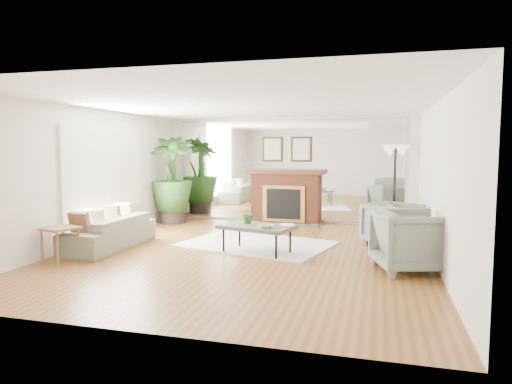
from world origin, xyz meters
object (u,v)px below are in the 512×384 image
(fireplace, at_px, (285,195))
(armchair_front, at_px, (411,241))
(coffee_table, at_px, (257,228))
(floor_lamp, at_px, (396,157))
(potted_ficus, at_px, (171,177))
(sofa, at_px, (110,232))
(side_table, at_px, (60,233))
(armchair_back, at_px, (392,224))

(fireplace, distance_m, armchair_front, 4.55)
(coffee_table, height_order, floor_lamp, floor_lamp)
(armchair_front, xyz_separation_m, potted_ficus, (-5.20, 3.03, 0.66))
(potted_ficus, bearing_deg, sofa, -86.98)
(fireplace, height_order, coffee_table, fireplace)
(fireplace, bearing_deg, potted_ficus, -164.99)
(fireplace, distance_m, floor_lamp, 2.65)
(coffee_table, bearing_deg, side_table, -154.97)
(side_table, distance_m, potted_ficus, 3.93)
(potted_ficus, bearing_deg, coffee_table, -42.68)
(armchair_back, height_order, floor_lamp, floor_lamp)
(coffee_table, bearing_deg, potted_ficus, 137.32)
(armchair_front, height_order, potted_ficus, potted_ficus)
(coffee_table, bearing_deg, sofa, -173.91)
(fireplace, distance_m, side_table, 5.29)
(armchair_front, bearing_deg, floor_lamp, -15.11)
(armchair_back, relative_size, potted_ficus, 0.42)
(coffee_table, relative_size, sofa, 0.69)
(floor_lamp, bearing_deg, coffee_table, -126.64)
(fireplace, relative_size, floor_lamp, 1.11)
(floor_lamp, bearing_deg, potted_ficus, -173.95)
(side_table, relative_size, potted_ficus, 0.29)
(armchair_back, distance_m, armchair_front, 1.76)
(side_table, bearing_deg, armchair_front, 9.22)
(armchair_back, relative_size, side_table, 1.46)
(side_table, relative_size, floor_lamp, 0.32)
(fireplace, distance_m, coffee_table, 3.27)
(sofa, xyz_separation_m, side_table, (-0.20, -1.04, 0.17))
(fireplace, xyz_separation_m, armchair_back, (2.39, -1.97, -0.27))
(coffee_table, height_order, side_table, side_table)
(armchair_front, bearing_deg, potted_ficus, 42.75)
(side_table, bearing_deg, sofa, 79.10)
(coffee_table, distance_m, potted_ficus, 3.83)
(side_table, height_order, floor_lamp, floor_lamp)
(side_table, distance_m, floor_lamp, 6.86)
(armchair_back, xyz_separation_m, potted_ficus, (-4.99, 1.27, 0.70))
(potted_ficus, distance_m, floor_lamp, 5.13)
(sofa, relative_size, armchair_front, 2.02)
(armchair_front, relative_size, floor_lamp, 0.52)
(sofa, bearing_deg, coffee_table, 97.13)
(coffee_table, height_order, armchair_front, armchair_front)
(sofa, height_order, side_table, sofa)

